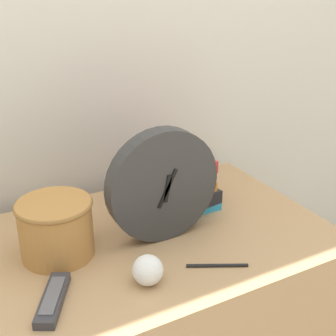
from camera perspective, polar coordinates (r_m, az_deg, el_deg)
wall_back at (r=1.40m, az=-12.26°, el=13.53°), size 6.00×0.04×2.40m
desk_clock at (r=1.16m, az=-0.61°, el=-2.13°), size 0.29×0.05×0.29m
book_stack at (r=1.34m, az=0.60°, el=-2.19°), size 0.25×0.22×0.15m
basket at (r=1.16m, az=-13.51°, el=-6.98°), size 0.18×0.18×0.14m
tv_remote at (r=1.04m, az=-13.85°, el=-15.26°), size 0.12×0.16×0.02m
crumpled_paper_ball at (r=1.05m, az=-2.48°, el=-12.34°), size 0.07×0.07×0.07m
pen at (r=1.12m, az=6.01°, el=-11.73°), size 0.13×0.07×0.01m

